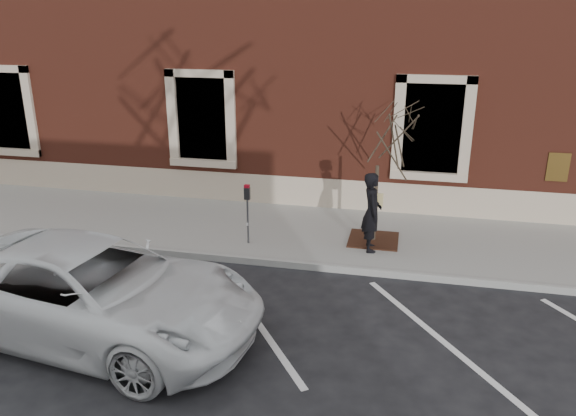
% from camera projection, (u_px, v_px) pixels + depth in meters
% --- Properties ---
extents(ground, '(120.00, 120.00, 0.00)m').
position_uv_depth(ground, '(282.00, 266.00, 11.98)').
color(ground, '#28282B').
rests_on(ground, ground).
extents(sidewalk_near, '(40.00, 3.50, 0.15)m').
position_uv_depth(sidewalk_near, '(298.00, 232.00, 13.56)').
color(sidewalk_near, gray).
rests_on(sidewalk_near, ground).
extents(curb_near, '(40.00, 0.12, 0.15)m').
position_uv_depth(curb_near, '(281.00, 263.00, 11.91)').
color(curb_near, '#9E9E99').
rests_on(curb_near, ground).
extents(parking_stripes, '(28.00, 4.40, 0.01)m').
position_uv_depth(parking_stripes, '(254.00, 318.00, 9.95)').
color(parking_stripes, silver).
rests_on(parking_stripes, ground).
extents(building_civic, '(40.00, 8.62, 8.00)m').
position_uv_depth(building_civic, '(336.00, 49.00, 17.77)').
color(building_civic, maroon).
rests_on(building_civic, ground).
extents(man, '(0.53, 0.71, 1.76)m').
position_uv_depth(man, '(372.00, 212.00, 12.12)').
color(man, black).
rests_on(man, sidewalk_near).
extents(parking_meter, '(0.13, 0.10, 1.38)m').
position_uv_depth(parking_meter, '(247.00, 203.00, 12.45)').
color(parking_meter, '#595B60').
rests_on(parking_meter, sidewalk_near).
extents(tree_grate, '(1.13, 1.13, 0.03)m').
position_uv_depth(tree_grate, '(373.00, 240.00, 12.91)').
color(tree_grate, '#3E2113').
rests_on(tree_grate, sidewalk_near).
extents(sapling, '(1.93, 1.93, 3.22)m').
position_uv_depth(sapling, '(379.00, 144.00, 12.16)').
color(sapling, '#3E2F25').
rests_on(sapling, sidewalk_near).
extents(white_truck, '(6.03, 3.38, 1.59)m').
position_uv_depth(white_truck, '(92.00, 291.00, 9.22)').
color(white_truck, white).
rests_on(white_truck, ground).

